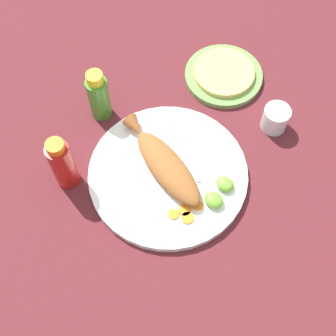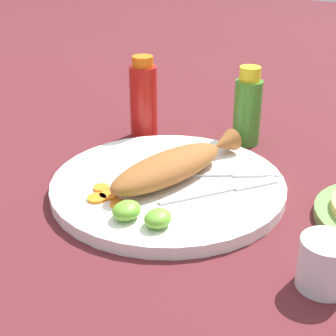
{
  "view_description": "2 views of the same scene",
  "coord_description": "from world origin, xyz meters",
  "px_view_note": "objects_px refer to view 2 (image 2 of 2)",
  "views": [
    {
      "loc": [
        0.3,
        -0.35,
        0.91
      ],
      "look_at": [
        0.0,
        0.0,
        0.04
      ],
      "focal_mm": 50.0,
      "sensor_mm": 36.0,
      "label": 1
    },
    {
      "loc": [
        0.58,
        0.34,
        0.37
      ],
      "look_at": [
        0.0,
        0.0,
        0.04
      ],
      "focal_mm": 55.0,
      "sensor_mm": 36.0,
      "label": 2
    }
  ],
  "objects_px": {
    "fork_near": "(226,174)",
    "fork_far": "(228,189)",
    "salt_cup": "(325,266)",
    "main_plate": "(168,185)",
    "fried_fish": "(174,165)",
    "hot_sauce_bottle_red": "(144,99)",
    "hot_sauce_bottle_green": "(248,109)"
  },
  "relations": [
    {
      "from": "hot_sauce_bottle_red",
      "to": "main_plate",
      "type": "bearing_deg",
      "value": 42.19
    },
    {
      "from": "fried_fish",
      "to": "fork_far",
      "type": "distance_m",
      "value": 0.09
    },
    {
      "from": "main_plate",
      "to": "fork_near",
      "type": "distance_m",
      "value": 0.09
    },
    {
      "from": "hot_sauce_bottle_green",
      "to": "fried_fish",
      "type": "bearing_deg",
      "value": -6.63
    },
    {
      "from": "salt_cup",
      "to": "main_plate",
      "type": "bearing_deg",
      "value": -111.42
    },
    {
      "from": "fried_fish",
      "to": "fork_far",
      "type": "height_order",
      "value": "fried_fish"
    },
    {
      "from": "main_plate",
      "to": "fork_far",
      "type": "bearing_deg",
      "value": 100.57
    },
    {
      "from": "hot_sauce_bottle_red",
      "to": "hot_sauce_bottle_green",
      "type": "bearing_deg",
      "value": 110.96
    },
    {
      "from": "hot_sauce_bottle_green",
      "to": "salt_cup",
      "type": "bearing_deg",
      "value": 34.97
    },
    {
      "from": "fork_near",
      "to": "salt_cup",
      "type": "height_order",
      "value": "salt_cup"
    },
    {
      "from": "fork_near",
      "to": "fork_far",
      "type": "relative_size",
      "value": 1.05
    },
    {
      "from": "main_plate",
      "to": "salt_cup",
      "type": "bearing_deg",
      "value": 68.58
    },
    {
      "from": "main_plate",
      "to": "fork_far",
      "type": "xyz_separation_m",
      "value": [
        -0.02,
        0.09,
        0.01
      ]
    },
    {
      "from": "fork_far",
      "to": "hot_sauce_bottle_red",
      "type": "distance_m",
      "value": 0.28
    },
    {
      "from": "fork_near",
      "to": "hot_sauce_bottle_red",
      "type": "xyz_separation_m",
      "value": [
        -0.1,
        -0.21,
        0.05
      ]
    },
    {
      "from": "fork_far",
      "to": "salt_cup",
      "type": "relative_size",
      "value": 2.58
    },
    {
      "from": "main_plate",
      "to": "salt_cup",
      "type": "relative_size",
      "value": 5.74
    },
    {
      "from": "fork_far",
      "to": "hot_sauce_bottle_green",
      "type": "bearing_deg",
      "value": 53.38
    },
    {
      "from": "hot_sauce_bottle_red",
      "to": "hot_sauce_bottle_green",
      "type": "relative_size",
      "value": 1.08
    },
    {
      "from": "main_plate",
      "to": "fried_fish",
      "type": "bearing_deg",
      "value": 165.2
    },
    {
      "from": "hot_sauce_bottle_red",
      "to": "salt_cup",
      "type": "relative_size",
      "value": 2.49
    },
    {
      "from": "fried_fish",
      "to": "hot_sauce_bottle_red",
      "type": "distance_m",
      "value": 0.21
    },
    {
      "from": "main_plate",
      "to": "hot_sauce_bottle_red",
      "type": "height_order",
      "value": "hot_sauce_bottle_red"
    },
    {
      "from": "main_plate",
      "to": "fried_fish",
      "type": "xyz_separation_m",
      "value": [
        -0.01,
        0.0,
        0.03
      ]
    },
    {
      "from": "main_plate",
      "to": "salt_cup",
      "type": "height_order",
      "value": "salt_cup"
    },
    {
      "from": "fork_near",
      "to": "fork_far",
      "type": "distance_m",
      "value": 0.05
    },
    {
      "from": "fork_near",
      "to": "fork_far",
      "type": "xyz_separation_m",
      "value": [
        0.04,
        0.02,
        0.0
      ]
    },
    {
      "from": "hot_sauce_bottle_red",
      "to": "salt_cup",
      "type": "distance_m",
      "value": 0.48
    },
    {
      "from": "salt_cup",
      "to": "hot_sauce_bottle_green",
      "type": "bearing_deg",
      "value": -145.03
    },
    {
      "from": "hot_sauce_bottle_red",
      "to": "salt_cup",
      "type": "xyz_separation_m",
      "value": [
        0.26,
        0.4,
        -0.05
      ]
    },
    {
      "from": "fried_fish",
      "to": "hot_sauce_bottle_red",
      "type": "bearing_deg",
      "value": -120.24
    },
    {
      "from": "hot_sauce_bottle_green",
      "to": "main_plate",
      "type": "bearing_deg",
      "value": -7.06
    }
  ]
}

